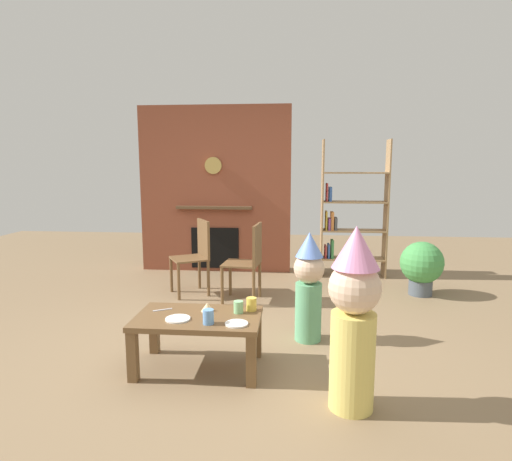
% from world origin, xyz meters
% --- Properties ---
extents(ground_plane, '(12.00, 12.00, 0.00)m').
position_xyz_m(ground_plane, '(0.00, 0.00, 0.00)').
color(ground_plane, '#846B4C').
extents(brick_fireplace_feature, '(2.20, 0.28, 2.40)m').
position_xyz_m(brick_fireplace_feature, '(-0.64, 2.60, 1.19)').
color(brick_fireplace_feature, brown).
rests_on(brick_fireplace_feature, ground_plane).
extents(bookshelf, '(0.90, 0.28, 1.90)m').
position_xyz_m(bookshelf, '(1.27, 2.40, 0.87)').
color(bookshelf, '#9E7A51').
rests_on(bookshelf, ground_plane).
extents(coffee_table, '(0.95, 0.57, 0.42)m').
position_xyz_m(coffee_table, '(-0.21, -0.52, 0.34)').
color(coffee_table, brown).
rests_on(coffee_table, ground_plane).
extents(paper_cup_near_left, '(0.08, 0.08, 0.10)m').
position_xyz_m(paper_cup_near_left, '(0.18, -0.37, 0.47)').
color(paper_cup_near_left, '#F2CC4C').
rests_on(paper_cup_near_left, coffee_table).
extents(paper_cup_near_right, '(0.08, 0.08, 0.11)m').
position_xyz_m(paper_cup_near_right, '(-0.10, -0.68, 0.47)').
color(paper_cup_near_right, '#669EE0').
rests_on(paper_cup_near_right, coffee_table).
extents(paper_cup_center, '(0.07, 0.07, 0.09)m').
position_xyz_m(paper_cup_center, '(0.09, -0.43, 0.47)').
color(paper_cup_center, '#8CD18C').
rests_on(paper_cup_center, coffee_table).
extents(paper_plate_front, '(0.17, 0.17, 0.01)m').
position_xyz_m(paper_plate_front, '(0.10, -0.68, 0.42)').
color(paper_plate_front, white).
rests_on(paper_plate_front, coffee_table).
extents(paper_plate_rear, '(0.18, 0.18, 0.01)m').
position_xyz_m(paper_plate_rear, '(-0.34, -0.62, 0.42)').
color(paper_plate_rear, white).
rests_on(paper_plate_rear, coffee_table).
extents(birthday_cake_slice, '(0.10, 0.10, 0.07)m').
position_xyz_m(birthday_cake_slice, '(-0.16, -0.41, 0.45)').
color(birthday_cake_slice, '#EAC68C').
rests_on(birthday_cake_slice, coffee_table).
extents(table_fork, '(0.14, 0.09, 0.01)m').
position_xyz_m(table_fork, '(-0.52, -0.42, 0.42)').
color(table_fork, silver).
rests_on(table_fork, coffee_table).
extents(child_with_cone_hat, '(0.33, 0.33, 1.18)m').
position_xyz_m(child_with_cone_hat, '(0.88, -0.97, 0.63)').
color(child_with_cone_hat, '#E0CC66').
rests_on(child_with_cone_hat, ground_plane).
extents(child_in_pink, '(0.27, 0.27, 0.98)m').
position_xyz_m(child_in_pink, '(0.64, 0.09, 0.52)').
color(child_in_pink, '#66B27F').
rests_on(child_in_pink, ground_plane).
extents(dining_chair_left, '(0.55, 0.55, 0.90)m').
position_xyz_m(dining_chair_left, '(-0.66, 1.40, 0.51)').
color(dining_chair_left, brown).
rests_on(dining_chair_left, ground_plane).
extents(dining_chair_middle, '(0.44, 0.44, 0.90)m').
position_xyz_m(dining_chair_middle, '(0.01, 1.13, 0.51)').
color(dining_chair_middle, brown).
rests_on(dining_chair_middle, ground_plane).
extents(potted_plant_tall, '(0.51, 0.51, 0.65)m').
position_xyz_m(potted_plant_tall, '(2.04, 1.56, 0.37)').
color(potted_plant_tall, '#4C5660').
rests_on(potted_plant_tall, ground_plane).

